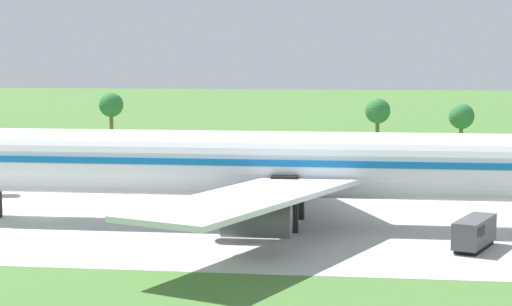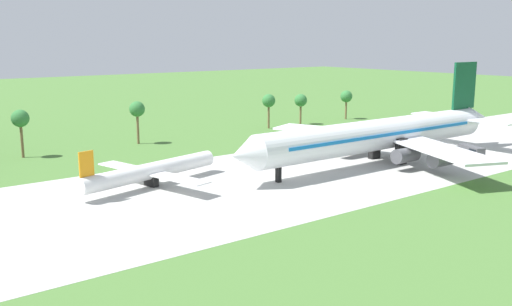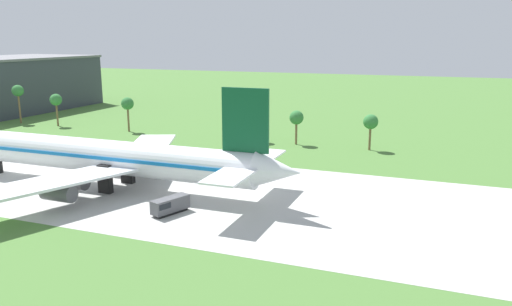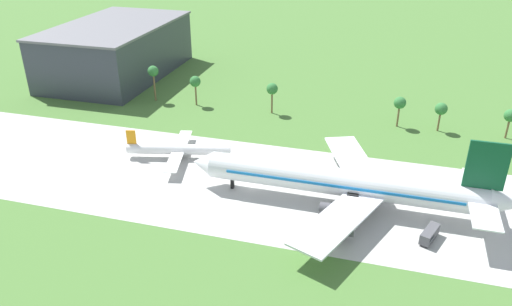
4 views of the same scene
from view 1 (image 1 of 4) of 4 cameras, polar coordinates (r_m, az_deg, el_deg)
name	(u,v)px [view 1 (image 1 of 4)]	position (r m, az deg, el deg)	size (l,w,h in m)	color
ground_plane	(47,214)	(94.16, -12.73, -3.68)	(600.00, 600.00, 0.00)	#477233
taxiway_strip	(47,214)	(94.15, -12.73, -3.67)	(320.00, 44.00, 0.02)	#B2B2AD
jet_airliner	(274,165)	(85.31, 1.13, -0.72)	(72.53, 53.34, 19.05)	white
baggage_tug	(474,233)	(77.31, 13.25, -4.82)	(4.16, 6.62, 2.56)	black
palm_tree_row	(212,108)	(134.59, -2.73, 2.79)	(113.59, 3.60, 12.18)	brown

